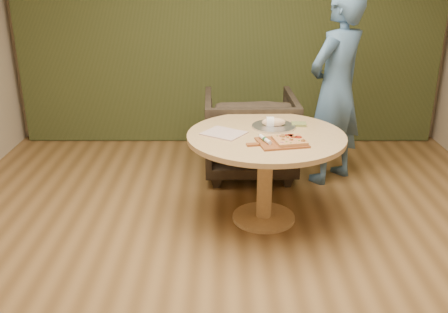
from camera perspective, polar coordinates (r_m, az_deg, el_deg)
room_shell at (r=2.89m, az=1.12°, el=9.22°), size 5.04×6.04×2.84m
curtain at (r=5.76m, az=0.59°, el=15.23°), size 4.80×0.14×2.78m
pedestal_table at (r=3.98m, az=4.79°, el=0.65°), size 1.25×1.25×0.75m
pizza_paddle at (r=3.73m, az=6.48°, el=1.58°), size 0.47×0.35×0.01m
flatbread_pizza at (r=3.73m, az=7.50°, el=1.87°), size 0.26×0.26×0.04m
cutlery_roll at (r=3.72m, az=4.72°, el=1.97°), size 0.09×0.19×0.03m
newspaper at (r=3.92m, az=-0.01°, el=2.67°), size 0.39×0.37×0.01m
serving_tray at (r=4.10m, az=5.69°, el=3.45°), size 0.36×0.36×0.02m
bread_roll at (r=4.09m, az=5.58°, el=3.93°), size 0.19×0.09×0.09m
green_packet at (r=4.17m, az=8.55°, el=3.67°), size 0.13×0.11×0.02m
armchair at (r=4.97m, az=2.98°, el=3.07°), size 0.91×0.85×0.91m
person_standing at (r=4.80m, az=12.67°, el=7.54°), size 0.79×0.76×1.82m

